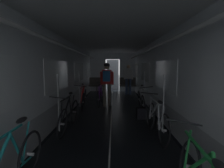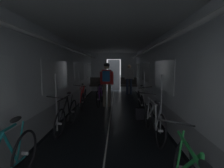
{
  "view_description": "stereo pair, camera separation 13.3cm",
  "coord_description": "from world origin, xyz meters",
  "px_view_note": "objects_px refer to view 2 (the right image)",
  "views": [
    {
      "loc": [
        0.07,
        -1.98,
        1.59
      ],
      "look_at": [
        0.0,
        5.27,
        0.85
      ],
      "focal_mm": 27.56,
      "sensor_mm": 36.0,
      "label": 1
    },
    {
      "loc": [
        0.21,
        -1.98,
        1.59
      ],
      "look_at": [
        0.0,
        5.27,
        0.85
      ],
      "focal_mm": 27.56,
      "sensor_mm": 36.0,
      "label": 2
    }
  ],
  "objects_px": {
    "bicycle_red": "(83,98)",
    "backpack_on_floor": "(140,113)",
    "bicycle_silver": "(154,120)",
    "bicycle_white": "(141,100)",
    "person_standing_near_bench": "(129,77)",
    "bench_seat_far_right": "(129,84)",
    "bench_seat_far_left": "(98,84)",
    "person_cyclist_aisle": "(107,80)",
    "bicycle_black": "(67,115)",
    "bicycle_purple_in_aisle": "(100,96)"
  },
  "relations": [
    {
      "from": "bicycle_purple_in_aisle",
      "to": "backpack_on_floor",
      "type": "distance_m",
      "value": 2.34
    },
    {
      "from": "bicycle_white",
      "to": "backpack_on_floor",
      "type": "relative_size",
      "value": 4.98
    },
    {
      "from": "bench_seat_far_left",
      "to": "person_cyclist_aisle",
      "type": "bearing_deg",
      "value": -78.08
    },
    {
      "from": "bench_seat_far_left",
      "to": "bench_seat_far_right",
      "type": "height_order",
      "value": "same"
    },
    {
      "from": "bicycle_black",
      "to": "bicycle_silver",
      "type": "bearing_deg",
      "value": -10.32
    },
    {
      "from": "bicycle_silver",
      "to": "bicycle_black",
      "type": "xyz_separation_m",
      "value": [
        -2.08,
        0.38,
        -0.0
      ]
    },
    {
      "from": "bicycle_black",
      "to": "backpack_on_floor",
      "type": "height_order",
      "value": "bicycle_black"
    },
    {
      "from": "person_cyclist_aisle",
      "to": "backpack_on_floor",
      "type": "bearing_deg",
      "value": -55.57
    },
    {
      "from": "bicycle_white",
      "to": "bicycle_silver",
      "type": "relative_size",
      "value": 1.0
    },
    {
      "from": "person_standing_near_bench",
      "to": "bicycle_silver",
      "type": "bearing_deg",
      "value": -88.62
    },
    {
      "from": "person_standing_near_bench",
      "to": "bicycle_purple_in_aisle",
      "type": "bearing_deg",
      "value": -117.24
    },
    {
      "from": "bench_seat_far_right",
      "to": "backpack_on_floor",
      "type": "bearing_deg",
      "value": -89.97
    },
    {
      "from": "backpack_on_floor",
      "to": "bicycle_black",
      "type": "bearing_deg",
      "value": -153.76
    },
    {
      "from": "bench_seat_far_left",
      "to": "bicycle_white",
      "type": "bearing_deg",
      "value": -63.71
    },
    {
      "from": "person_standing_near_bench",
      "to": "bench_seat_far_right",
      "type": "bearing_deg",
      "value": 90.41
    },
    {
      "from": "bench_seat_far_right",
      "to": "backpack_on_floor",
      "type": "xyz_separation_m",
      "value": [
        0.0,
        -4.94,
        -0.4
      ]
    },
    {
      "from": "bicycle_purple_in_aisle",
      "to": "backpack_on_floor",
      "type": "relative_size",
      "value": 4.98
    },
    {
      "from": "bicycle_white",
      "to": "backpack_on_floor",
      "type": "height_order",
      "value": "bicycle_white"
    },
    {
      "from": "bench_seat_far_right",
      "to": "bench_seat_far_left",
      "type": "bearing_deg",
      "value": 180.0
    },
    {
      "from": "bench_seat_far_right",
      "to": "bicycle_black",
      "type": "height_order",
      "value": "bench_seat_far_right"
    },
    {
      "from": "bench_seat_far_right",
      "to": "person_standing_near_bench",
      "type": "bearing_deg",
      "value": -89.59
    },
    {
      "from": "bench_seat_far_left",
      "to": "person_standing_near_bench",
      "type": "xyz_separation_m",
      "value": [
        1.8,
        -0.38,
        0.41
      ]
    },
    {
      "from": "bicycle_white",
      "to": "backpack_on_floor",
      "type": "xyz_separation_m",
      "value": [
        -0.17,
        -0.95,
        -0.21
      ]
    },
    {
      "from": "person_standing_near_bench",
      "to": "bench_seat_far_left",
      "type": "bearing_deg",
      "value": 168.21
    },
    {
      "from": "bicycle_red",
      "to": "person_cyclist_aisle",
      "type": "height_order",
      "value": "person_cyclist_aisle"
    },
    {
      "from": "bicycle_black",
      "to": "person_standing_near_bench",
      "type": "xyz_separation_m",
      "value": [
        1.94,
        5.52,
        0.59
      ]
    },
    {
      "from": "person_cyclist_aisle",
      "to": "bicycle_white",
      "type": "bearing_deg",
      "value": -27.15
    },
    {
      "from": "bicycle_white",
      "to": "person_cyclist_aisle",
      "type": "relative_size",
      "value": 0.98
    },
    {
      "from": "bicycle_silver",
      "to": "backpack_on_floor",
      "type": "xyz_separation_m",
      "value": [
        -0.14,
        1.34,
        -0.21
      ]
    },
    {
      "from": "bicycle_red",
      "to": "backpack_on_floor",
      "type": "height_order",
      "value": "bicycle_red"
    },
    {
      "from": "person_cyclist_aisle",
      "to": "person_standing_near_bench",
      "type": "bearing_deg",
      "value": 69.71
    },
    {
      "from": "bicycle_white",
      "to": "bench_seat_far_right",
      "type": "bearing_deg",
      "value": 92.47
    },
    {
      "from": "bicycle_black",
      "to": "person_standing_near_bench",
      "type": "distance_m",
      "value": 5.89
    },
    {
      "from": "bicycle_white",
      "to": "bicycle_silver",
      "type": "xyz_separation_m",
      "value": [
        -0.03,
        -2.29,
        0.0
      ]
    },
    {
      "from": "bicycle_black",
      "to": "person_cyclist_aisle",
      "type": "height_order",
      "value": "person_cyclist_aisle"
    },
    {
      "from": "bench_seat_far_left",
      "to": "bicycle_red",
      "type": "xyz_separation_m",
      "value": [
        -0.18,
        -3.6,
        -0.19
      ]
    },
    {
      "from": "bicycle_white",
      "to": "bicycle_black",
      "type": "xyz_separation_m",
      "value": [
        -2.11,
        -1.91,
        0.0
      ]
    },
    {
      "from": "bicycle_white",
      "to": "bicycle_purple_in_aisle",
      "type": "bearing_deg",
      "value": 149.66
    },
    {
      "from": "bicycle_silver",
      "to": "backpack_on_floor",
      "type": "distance_m",
      "value": 1.36
    },
    {
      "from": "backpack_on_floor",
      "to": "bicycle_red",
      "type": "bearing_deg",
      "value": 145.79
    },
    {
      "from": "person_standing_near_bench",
      "to": "bicycle_white",
      "type": "bearing_deg",
      "value": -87.31
    },
    {
      "from": "bench_seat_far_left",
      "to": "person_cyclist_aisle",
      "type": "xyz_separation_m",
      "value": [
        0.71,
        -3.34,
        0.5
      ]
    },
    {
      "from": "bicycle_red",
      "to": "backpack_on_floor",
      "type": "xyz_separation_m",
      "value": [
        1.98,
        -1.35,
        -0.21
      ]
    },
    {
      "from": "bicycle_silver",
      "to": "bicycle_black",
      "type": "bearing_deg",
      "value": 169.68
    },
    {
      "from": "bench_seat_far_right",
      "to": "bicycle_red",
      "type": "relative_size",
      "value": 0.58
    },
    {
      "from": "bicycle_purple_in_aisle",
      "to": "person_cyclist_aisle",
      "type": "bearing_deg",
      "value": -41.89
    },
    {
      "from": "person_cyclist_aisle",
      "to": "person_standing_near_bench",
      "type": "height_order",
      "value": "person_cyclist_aisle"
    },
    {
      "from": "bench_seat_far_left",
      "to": "bicycle_silver",
      "type": "relative_size",
      "value": 0.58
    },
    {
      "from": "person_standing_near_bench",
      "to": "backpack_on_floor",
      "type": "distance_m",
      "value": 4.64
    },
    {
      "from": "bicycle_silver",
      "to": "bicycle_white",
      "type": "bearing_deg",
      "value": 89.3
    }
  ]
}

